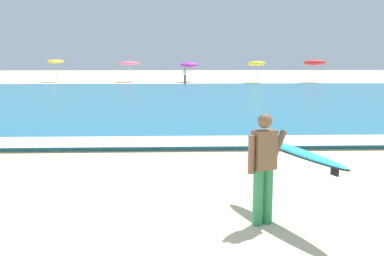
{
  "coord_description": "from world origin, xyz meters",
  "views": [
    {
      "loc": [
        1.73,
        -5.04,
        2.56
      ],
      "look_at": [
        2.04,
        3.64,
        1.1
      ],
      "focal_mm": 39.55,
      "sensor_mm": 36.0,
      "label": 1
    }
  ],
  "objects_px": {
    "surfer_with_board": "(277,158)",
    "beach_umbrella_0": "(56,61)",
    "beach_umbrella_3": "(257,63)",
    "beach_umbrella_4": "(315,63)",
    "beach_umbrella_1": "(130,63)",
    "beachgoer_near_row_left": "(185,75)",
    "beach_umbrella_2": "(189,65)"
  },
  "relations": [
    {
      "from": "surfer_with_board",
      "to": "beach_umbrella_0",
      "type": "height_order",
      "value": "beach_umbrella_0"
    },
    {
      "from": "beach_umbrella_0",
      "to": "beachgoer_near_row_left",
      "type": "height_order",
      "value": "beach_umbrella_0"
    },
    {
      "from": "surfer_with_board",
      "to": "beach_umbrella_1",
      "type": "bearing_deg",
      "value": 99.5
    },
    {
      "from": "beach_umbrella_3",
      "to": "beachgoer_near_row_left",
      "type": "distance_m",
      "value": 7.6
    },
    {
      "from": "beach_umbrella_1",
      "to": "beachgoer_near_row_left",
      "type": "relative_size",
      "value": 1.39
    },
    {
      "from": "beach_umbrella_2",
      "to": "beach_umbrella_3",
      "type": "bearing_deg",
      "value": -13.67
    },
    {
      "from": "surfer_with_board",
      "to": "beach_umbrella_0",
      "type": "bearing_deg",
      "value": 110.1
    },
    {
      "from": "beach_umbrella_2",
      "to": "beach_umbrella_4",
      "type": "height_order",
      "value": "beach_umbrella_4"
    },
    {
      "from": "surfer_with_board",
      "to": "beach_umbrella_2",
      "type": "xyz_separation_m",
      "value": [
        -0.22,
        38.4,
        0.76
      ]
    },
    {
      "from": "beach_umbrella_2",
      "to": "beach_umbrella_4",
      "type": "relative_size",
      "value": 0.9
    },
    {
      "from": "beach_umbrella_3",
      "to": "beach_umbrella_4",
      "type": "relative_size",
      "value": 0.94
    },
    {
      "from": "surfer_with_board",
      "to": "beach_umbrella_1",
      "type": "height_order",
      "value": "beach_umbrella_1"
    },
    {
      "from": "surfer_with_board",
      "to": "beach_umbrella_2",
      "type": "distance_m",
      "value": 38.41
    },
    {
      "from": "beach_umbrella_0",
      "to": "beach_umbrella_1",
      "type": "relative_size",
      "value": 1.08
    },
    {
      "from": "beach_umbrella_1",
      "to": "beach_umbrella_2",
      "type": "bearing_deg",
      "value": -2.99
    },
    {
      "from": "beach_umbrella_2",
      "to": "surfer_with_board",
      "type": "bearing_deg",
      "value": -89.68
    },
    {
      "from": "beach_umbrella_1",
      "to": "beachgoer_near_row_left",
      "type": "xyz_separation_m",
      "value": [
        5.74,
        -3.75,
        -1.1
      ]
    },
    {
      "from": "beach_umbrella_3",
      "to": "beach_umbrella_2",
      "type": "bearing_deg",
      "value": 166.33
    },
    {
      "from": "beach_umbrella_3",
      "to": "beach_umbrella_4",
      "type": "xyz_separation_m",
      "value": [
        5.87,
        -0.24,
        0.09
      ]
    },
    {
      "from": "beach_umbrella_2",
      "to": "beach_umbrella_3",
      "type": "xyz_separation_m",
      "value": [
        6.78,
        -1.65,
        0.15
      ]
    },
    {
      "from": "beach_umbrella_1",
      "to": "beachgoer_near_row_left",
      "type": "bearing_deg",
      "value": -33.13
    },
    {
      "from": "beach_umbrella_0",
      "to": "beach_umbrella_2",
      "type": "relative_size",
      "value": 1.11
    },
    {
      "from": "surfer_with_board",
      "to": "beachgoer_near_row_left",
      "type": "relative_size",
      "value": 1.47
    },
    {
      "from": "beach_umbrella_0",
      "to": "beach_umbrella_1",
      "type": "height_order",
      "value": "beach_umbrella_0"
    },
    {
      "from": "beach_umbrella_3",
      "to": "beach_umbrella_0",
      "type": "bearing_deg",
      "value": 175.16
    },
    {
      "from": "surfer_with_board",
      "to": "beachgoer_near_row_left",
      "type": "xyz_separation_m",
      "value": [
        -0.74,
        34.98,
        -0.19
      ]
    },
    {
      "from": "surfer_with_board",
      "to": "beach_umbrella_4",
      "type": "bearing_deg",
      "value": 71.19
    },
    {
      "from": "beach_umbrella_4",
      "to": "beach_umbrella_3",
      "type": "bearing_deg",
      "value": 177.62
    },
    {
      "from": "beach_umbrella_0",
      "to": "beach_umbrella_3",
      "type": "height_order",
      "value": "beach_umbrella_0"
    },
    {
      "from": "beach_umbrella_1",
      "to": "beach_umbrella_3",
      "type": "relative_size",
      "value": 0.98
    },
    {
      "from": "beach_umbrella_2",
      "to": "beach_umbrella_3",
      "type": "height_order",
      "value": "beach_umbrella_3"
    },
    {
      "from": "beach_umbrella_0",
      "to": "beach_umbrella_1",
      "type": "xyz_separation_m",
      "value": [
        7.61,
        0.23,
        -0.19
      ]
    }
  ]
}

